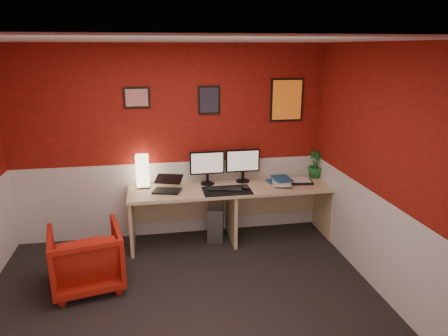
# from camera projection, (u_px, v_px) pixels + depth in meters

# --- Properties ---
(ground) EXTENTS (4.00, 3.50, 0.01)m
(ground) POSITION_uv_depth(u_px,v_px,m) (185.00, 309.00, 3.99)
(ground) COLOR black
(ground) RESTS_ON ground
(ceiling) EXTENTS (4.00, 3.50, 0.01)m
(ceiling) POSITION_uv_depth(u_px,v_px,m) (177.00, 40.00, 3.28)
(ceiling) COLOR white
(ceiling) RESTS_ON ground
(wall_back) EXTENTS (4.00, 0.01, 2.50)m
(wall_back) POSITION_uv_depth(u_px,v_px,m) (171.00, 144.00, 5.29)
(wall_back) COLOR maroon
(wall_back) RESTS_ON ground
(wall_front) EXTENTS (4.00, 0.01, 2.50)m
(wall_front) POSITION_uv_depth(u_px,v_px,m) (210.00, 305.00, 1.98)
(wall_front) COLOR maroon
(wall_front) RESTS_ON ground
(wall_right) EXTENTS (0.01, 3.50, 2.50)m
(wall_right) POSITION_uv_depth(u_px,v_px,m) (388.00, 176.00, 3.98)
(wall_right) COLOR maroon
(wall_right) RESTS_ON ground
(wainscot_back) EXTENTS (4.00, 0.01, 1.00)m
(wainscot_back) POSITION_uv_depth(u_px,v_px,m) (173.00, 198.00, 5.50)
(wainscot_back) COLOR silver
(wainscot_back) RESTS_ON ground
(wainscot_right) EXTENTS (0.01, 3.50, 1.00)m
(wainscot_right) POSITION_uv_depth(u_px,v_px,m) (379.00, 246.00, 4.19)
(wainscot_right) COLOR silver
(wainscot_right) RESTS_ON ground
(desk) EXTENTS (2.60, 0.65, 0.73)m
(desk) POSITION_uv_depth(u_px,v_px,m) (231.00, 214.00, 5.34)
(desk) COLOR #D1BD86
(desk) RESTS_ON ground
(shoji_lamp) EXTENTS (0.16, 0.16, 0.40)m
(shoji_lamp) POSITION_uv_depth(u_px,v_px,m) (143.00, 172.00, 5.18)
(shoji_lamp) COLOR #FFE5B2
(shoji_lamp) RESTS_ON desk
(laptop) EXTENTS (0.38, 0.32, 0.22)m
(laptop) POSITION_uv_depth(u_px,v_px,m) (167.00, 183.00, 5.04)
(laptop) COLOR black
(laptop) RESTS_ON desk
(monitor_left) EXTENTS (0.45, 0.06, 0.58)m
(monitor_left) POSITION_uv_depth(u_px,v_px,m) (207.00, 163.00, 5.27)
(monitor_left) COLOR black
(monitor_left) RESTS_ON desk
(monitor_right) EXTENTS (0.45, 0.06, 0.58)m
(monitor_right) POSITION_uv_depth(u_px,v_px,m) (243.00, 161.00, 5.37)
(monitor_right) COLOR black
(monitor_right) RESTS_ON desk
(desk_mat) EXTENTS (0.60, 0.38, 0.01)m
(desk_mat) POSITION_uv_depth(u_px,v_px,m) (227.00, 191.00, 5.10)
(desk_mat) COLOR black
(desk_mat) RESTS_ON desk
(keyboard) EXTENTS (0.44, 0.24, 0.02)m
(keyboard) POSITION_uv_depth(u_px,v_px,m) (225.00, 189.00, 5.12)
(keyboard) COLOR black
(keyboard) RESTS_ON desk_mat
(mouse) EXTENTS (0.08, 0.11, 0.03)m
(mouse) POSITION_uv_depth(u_px,v_px,m) (246.00, 188.00, 5.13)
(mouse) COLOR black
(mouse) RESTS_ON desk_mat
(book_bottom) EXTENTS (0.28, 0.34, 0.03)m
(book_bottom) POSITION_uv_depth(u_px,v_px,m) (271.00, 183.00, 5.33)
(book_bottom) COLOR navy
(book_bottom) RESTS_ON desk
(book_middle) EXTENTS (0.32, 0.38, 0.02)m
(book_middle) POSITION_uv_depth(u_px,v_px,m) (272.00, 182.00, 5.30)
(book_middle) COLOR silver
(book_middle) RESTS_ON book_bottom
(book_top) EXTENTS (0.24, 0.30, 0.03)m
(book_top) POSITION_uv_depth(u_px,v_px,m) (274.00, 179.00, 5.34)
(book_top) COLOR navy
(book_top) RESTS_ON book_middle
(zen_tray) EXTENTS (0.38, 0.29, 0.03)m
(zen_tray) POSITION_uv_depth(u_px,v_px,m) (298.00, 181.00, 5.41)
(zen_tray) COLOR black
(zen_tray) RESTS_ON desk
(potted_plant) EXTENTS (0.22, 0.22, 0.36)m
(potted_plant) POSITION_uv_depth(u_px,v_px,m) (316.00, 164.00, 5.59)
(potted_plant) COLOR #19591E
(potted_plant) RESTS_ON desk
(pc_tower) EXTENTS (0.29, 0.48, 0.45)m
(pc_tower) POSITION_uv_depth(u_px,v_px,m) (216.00, 220.00, 5.47)
(pc_tower) COLOR #99999E
(pc_tower) RESTS_ON ground
(armchair) EXTENTS (0.84, 0.85, 0.66)m
(armchair) POSITION_uv_depth(u_px,v_px,m) (86.00, 258.00, 4.30)
(armchair) COLOR #A92013
(armchair) RESTS_ON ground
(art_left) EXTENTS (0.32, 0.02, 0.26)m
(art_left) POSITION_uv_depth(u_px,v_px,m) (137.00, 98.00, 5.04)
(art_left) COLOR red
(art_left) RESTS_ON wall_back
(art_center) EXTENTS (0.28, 0.02, 0.36)m
(art_center) POSITION_uv_depth(u_px,v_px,m) (209.00, 100.00, 5.20)
(art_center) COLOR black
(art_center) RESTS_ON wall_back
(art_right) EXTENTS (0.44, 0.02, 0.56)m
(art_right) POSITION_uv_depth(u_px,v_px,m) (287.00, 100.00, 5.38)
(art_right) COLOR orange
(art_right) RESTS_ON wall_back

